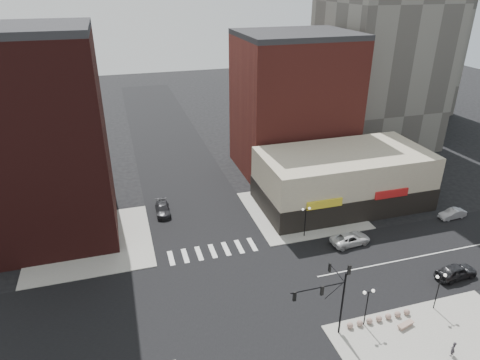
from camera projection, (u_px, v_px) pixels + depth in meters
name	position (u px, v px, depth m)	size (l,w,h in m)	color
ground	(231.00, 294.00, 45.28)	(240.00, 240.00, 0.00)	black
road_ew	(231.00, 294.00, 45.28)	(200.00, 14.00, 0.02)	black
road_ns	(231.00, 294.00, 45.27)	(14.00, 200.00, 0.02)	black
sidewalk_nw	(90.00, 242.00, 54.06)	(15.00, 15.00, 0.12)	gray
sidewalk_ne	(301.00, 210.00, 61.54)	(15.00, 15.00, 0.12)	gray
building_nw	(36.00, 143.00, 51.02)	(16.00, 15.00, 25.00)	#351211
building_ne_midrise	(293.00, 106.00, 70.99)	(18.00, 15.00, 22.00)	maroon
building_ne_row	(342.00, 183.00, 62.26)	(24.20, 12.20, 8.00)	#B7AF92
traffic_signal	(332.00, 291.00, 38.24)	(5.59, 3.09, 7.77)	black
street_lamp_se_a	(368.00, 299.00, 39.78)	(1.22, 0.32, 4.16)	black
street_lamp_se_b	(440.00, 283.00, 41.85)	(1.22, 0.32, 4.16)	black
street_lamp_ne	(306.00, 215.00, 53.89)	(1.22, 0.32, 4.16)	black
bollard_row	(379.00, 319.00, 41.44)	(6.90, 0.60, 0.60)	#8C6D61
white_suv	(350.00, 239.00, 53.54)	(2.36, 5.12, 1.42)	silver
dark_sedan_east	(456.00, 271.00, 47.43)	(1.95, 4.84, 1.65)	black
silver_sedan	(452.00, 214.00, 59.32)	(1.38, 3.95, 1.30)	#999A9E
dark_sedan_north	(163.00, 209.00, 60.44)	(1.95, 4.79, 1.39)	black
pedestrian	(453.00, 349.00, 37.46)	(0.55, 0.36, 1.52)	#2B272D
stone_bench	(406.00, 325.00, 40.78)	(1.84, 0.96, 0.41)	gray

